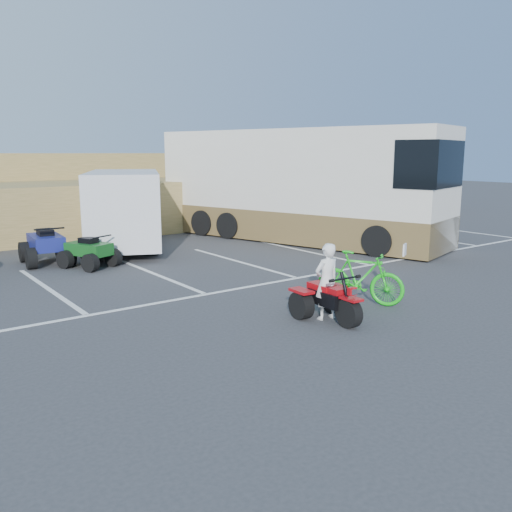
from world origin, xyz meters
TOP-DOWN VIEW (x-y plane):
  - ground at (0.00, 0.00)m, footprint 100.00×100.00m
  - parking_stripes at (0.87, 4.07)m, footprint 28.00×5.16m
  - grass_embankment at (0.00, 15.48)m, footprint 40.00×8.50m
  - red_trike_atv at (0.89, -0.66)m, footprint 1.15×1.48m
  - rider at (0.90, -0.51)m, footprint 0.56×0.38m
  - green_dirt_bike at (2.23, -0.14)m, footprint 1.34×1.87m
  - cargo_trailer at (0.97, 9.06)m, footprint 4.24×5.81m
  - rv_motorhome at (6.74, 7.11)m, footprint 5.66×11.07m
  - quad_atv_blue at (-1.86, 8.06)m, footprint 1.41×1.80m
  - quad_atv_green at (-1.06, 6.82)m, footprint 1.55×1.73m

SIDE VIEW (x-z plane):
  - ground at x=0.00m, z-range 0.00..0.00m
  - red_trike_atv at x=0.89m, z-range -0.46..0.46m
  - quad_atv_blue at x=-1.86m, z-range -0.56..0.56m
  - quad_atv_green at x=-1.06m, z-range -0.47..0.47m
  - parking_stripes at x=0.87m, z-range 0.00..0.01m
  - green_dirt_bike at x=2.23m, z-range 0.00..1.11m
  - rider at x=0.90m, z-range 0.00..1.47m
  - cargo_trailer at x=0.97m, z-range 0.10..2.63m
  - grass_embankment at x=0.00m, z-range -0.13..2.97m
  - rv_motorhome at x=6.74m, z-range -0.25..3.61m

